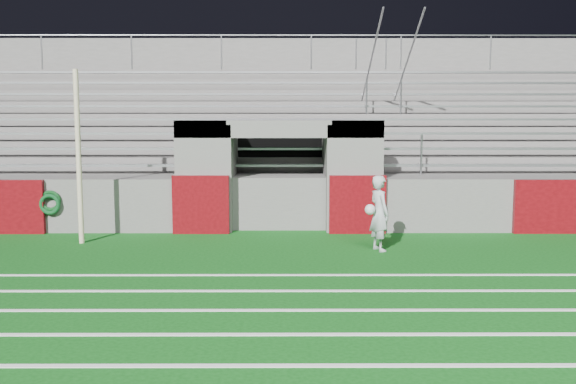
{
  "coord_description": "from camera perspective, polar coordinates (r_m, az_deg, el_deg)",
  "views": [
    {
      "loc": [
        0.16,
        -11.64,
        2.67
      ],
      "look_at": [
        0.2,
        1.8,
        1.1
      ],
      "focal_mm": 40.0,
      "sensor_mm": 36.0,
      "label": 1
    }
  ],
  "objects": [
    {
      "name": "ground",
      "position": [
        11.95,
        -0.94,
        -6.25
      ],
      "size": [
        90.0,
        90.0,
        0.0
      ],
      "primitive_type": "plane",
      "color": "#0C4911",
      "rests_on": "ground"
    },
    {
      "name": "field_markings",
      "position": [
        7.16,
        -1.49,
        -15.18
      ],
      "size": [
        28.0,
        8.09,
        0.01
      ],
      "color": "white",
      "rests_on": "ground"
    },
    {
      "name": "goalkeeper_with_ball",
      "position": [
        12.96,
        8.1,
        -1.86
      ],
      "size": [
        0.58,
        0.65,
        1.52
      ],
      "color": "#ABAFB5",
      "rests_on": "ground"
    },
    {
      "name": "hose_coil",
      "position": [
        15.66,
        -20.4,
        -0.89
      ],
      "size": [
        0.49,
        0.14,
        0.56
      ],
      "color": "#0C4016",
      "rests_on": "ground"
    },
    {
      "name": "field_post",
      "position": [
        14.19,
        -18.12,
        2.95
      ],
      "size": [
        0.11,
        0.11,
        3.66
      ],
      "primitive_type": "cylinder",
      "color": "beige",
      "rests_on": "ground"
    },
    {
      "name": "stadium_structure",
      "position": [
        19.65,
        -0.64,
        3.22
      ],
      "size": [
        26.0,
        8.48,
        5.42
      ],
      "color": "#5D5A58",
      "rests_on": "ground"
    }
  ]
}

